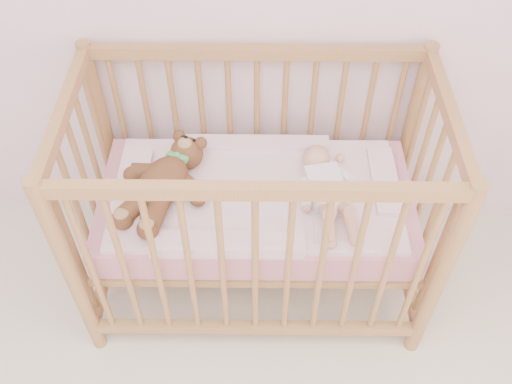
# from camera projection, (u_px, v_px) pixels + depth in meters

# --- Properties ---
(crib) EXTENTS (1.36, 0.76, 1.00)m
(crib) POSITION_uv_depth(u_px,v_px,m) (256.00, 203.00, 2.25)
(crib) COLOR #B87B4E
(crib) RESTS_ON floor
(mattress) EXTENTS (1.22, 0.62, 0.13)m
(mattress) POSITION_uv_depth(u_px,v_px,m) (256.00, 205.00, 2.26)
(mattress) COLOR pink
(mattress) RESTS_ON crib
(blanket) EXTENTS (1.10, 0.58, 0.06)m
(blanket) POSITION_uv_depth(u_px,v_px,m) (256.00, 193.00, 2.20)
(blanket) COLOR #F4A8C1
(blanket) RESTS_ON mattress
(baby) EXTENTS (0.33, 0.53, 0.12)m
(baby) POSITION_uv_depth(u_px,v_px,m) (326.00, 184.00, 2.13)
(baby) COLOR white
(baby) RESTS_ON blanket
(teddy_bear) EXTENTS (0.54, 0.62, 0.14)m
(teddy_bear) POSITION_uv_depth(u_px,v_px,m) (163.00, 181.00, 2.13)
(teddy_bear) COLOR brown
(teddy_bear) RESTS_ON blanket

